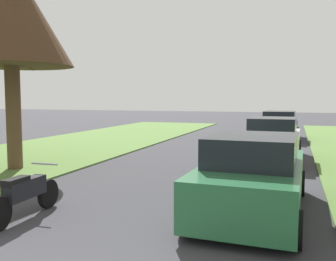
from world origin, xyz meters
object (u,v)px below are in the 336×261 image
Objects in this scene: parked_sedan_green at (253,177)px; parked_motorcycle at (25,194)px; street_tree_left_mid_a at (10,13)px; parked_sedan_navy at (279,126)px; parked_sedan_silver at (273,140)px.

parked_sedan_green reaches higher than parked_motorcycle.
street_tree_left_mid_a reaches higher than parked_sedan_navy.
parked_motorcycle is at bearing -156.15° from parked_sedan_green.
parked_sedan_navy is (7.68, 11.87, -4.21)m from street_tree_left_mid_a.
parked_sedan_silver is (0.02, 6.81, 0.00)m from parked_sedan_green.
parked_sedan_green is 13.99m from parked_sedan_navy.
street_tree_left_mid_a is 1.48× the size of parked_sedan_green.
parked_sedan_navy is (-0.03, 7.18, 0.00)m from parked_sedan_silver.
parked_sedan_navy is 16.30m from parked_motorcycle.
street_tree_left_mid_a is 9.95m from parked_sedan_silver.
parked_sedan_navy is at bearing 90.21° from parked_sedan_silver.
parked_sedan_green and parked_sedan_navy have the same top height.
street_tree_left_mid_a is 3.22× the size of parked_motorcycle.
parked_motorcycle is at bearing -104.37° from parked_sedan_navy.
parked_motorcycle is (-4.05, -15.79, -0.24)m from parked_sedan_navy.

